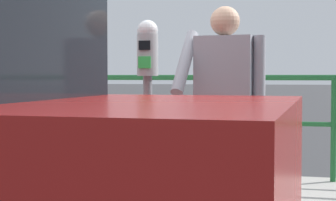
% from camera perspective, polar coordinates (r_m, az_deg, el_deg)
% --- Properties ---
extents(parking_meter, '(0.16, 0.17, 1.56)m').
position_cam_1_polar(parking_meter, '(4.31, -2.08, 2.26)').
color(parking_meter, slate).
rests_on(parking_meter, sidewalk_curb).
extents(pedestrian_at_meter, '(0.64, 0.50, 1.65)m').
position_cam_1_polar(pedestrian_at_meter, '(4.21, 5.74, -0.17)').
color(pedestrian_at_meter, '#1E233F').
rests_on(pedestrian_at_meter, sidewalk_curb).
extents(background_railing, '(24.06, 0.06, 1.14)m').
position_cam_1_polar(background_railing, '(6.41, 0.97, -0.43)').
color(background_railing, '#1E602D').
rests_on(background_railing, sidewalk_curb).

